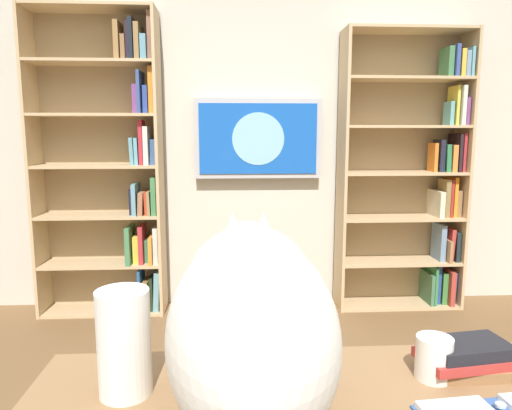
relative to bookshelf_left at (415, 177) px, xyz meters
name	(u,v)px	position (x,y,z in m)	size (l,w,h in m)	color
wall_back	(252,130)	(1.22, -0.17, 0.35)	(4.52, 0.06, 2.70)	beige
bookshelf_left	(415,177)	(0.00, 0.00, 0.00)	(0.94, 0.28, 2.06)	tan
bookshelf_right	(114,167)	(2.23, 0.00, 0.08)	(0.90, 0.28, 2.18)	tan
wall_mounted_tv	(258,139)	(1.18, -0.08, 0.28)	(0.94, 0.07, 0.59)	#B7B7BC
cat	(251,318)	(1.36, 2.55, -0.03)	(0.32, 0.64, 0.37)	white
paper_towel_roll	(124,343)	(1.62, 2.47, -0.11)	(0.11, 0.11, 0.22)	white
coffee_mug	(434,358)	(0.94, 2.45, -0.18)	(0.08, 0.08, 0.10)	white
desk_book_stack	(466,357)	(0.86, 2.43, -0.19)	(0.21, 0.14, 0.07)	#996B42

